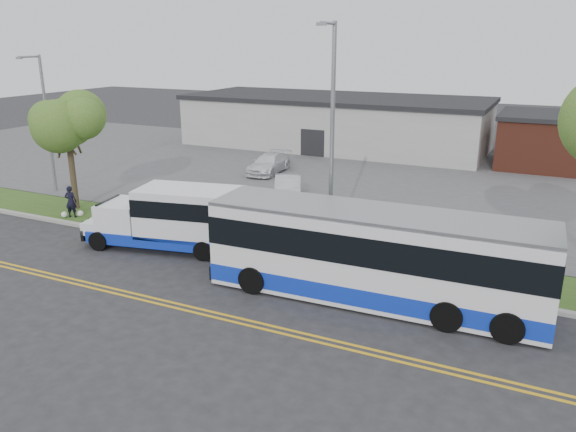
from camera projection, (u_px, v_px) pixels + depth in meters
The scene contains 18 objects.
ground at pixel (236, 266), 23.06m from camera, with size 140.00×140.00×0.00m, color #28282B.
lane_line_north at pixel (181, 304), 19.74m from camera, with size 70.00×0.12×0.01m, color gold.
lane_line_south at pixel (176, 308), 19.49m from camera, with size 70.00×0.12×0.01m, color gold.
curb at pixel (249, 256), 23.98m from camera, with size 80.00×0.30×0.15m, color #9E9B93.
verge at pixel (269, 243), 25.54m from camera, with size 80.00×3.30×0.10m, color #2E4517.
parking_lot at pixel (365, 178), 37.68m from camera, with size 80.00×25.00×0.10m, color #4C4C4F.
commercial_building at pixel (335, 122), 48.11m from camera, with size 25.40×10.40×4.35m.
brick_wing at pixel (544, 140), 40.55m from camera, with size 6.30×7.30×3.90m.
tree_west at pixel (66, 116), 29.20m from camera, with size 4.40×4.40×6.91m.
streetlight_near at pixel (331, 135), 22.61m from camera, with size 0.35×1.53×9.50m.
streetlight_far at pixel (46, 119), 32.94m from camera, with size 0.35×1.53×8.00m.
shuttle_bus at pixel (175, 216), 24.68m from camera, with size 7.54×3.68×2.78m.
transit_bus at pixel (374, 256), 19.68m from camera, with size 11.95×3.14×3.30m.
pedestrian at pixel (71, 202), 28.92m from camera, with size 0.61×0.40×1.66m, color black.
parked_car_a at pixel (288, 189), 31.99m from camera, with size 1.47×4.23×1.39m, color #B0B1B7.
parked_car_b at pixel (269, 164), 38.66m from camera, with size 1.83×4.50×1.31m, color white.
grocery_bag_left at pixel (64, 215), 29.03m from camera, with size 0.32×0.32×0.32m, color white.
grocery_bag_right at pixel (80, 213), 29.21m from camera, with size 0.32×0.32×0.32m, color white.
Camera 1 is at (11.11, -18.38, 8.91)m, focal length 35.00 mm.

